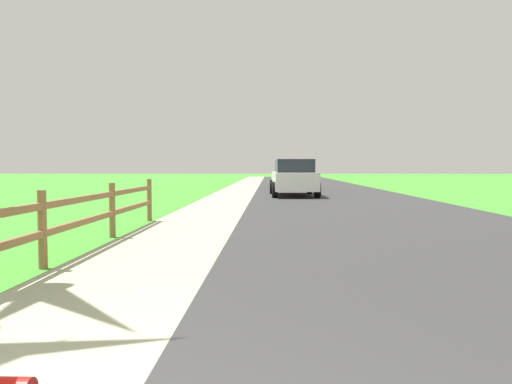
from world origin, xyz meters
TOP-DOWN VIEW (x-y plane):
  - ground_plane at (0.00, 25.00)m, footprint 120.00×120.00m
  - road_asphalt at (3.50, 27.00)m, footprint 7.00×66.00m
  - curb_concrete at (-3.00, 27.00)m, footprint 6.00×66.00m
  - grass_verge at (-4.50, 27.00)m, footprint 5.00×66.00m
  - rail_fence at (-2.12, 4.76)m, footprint 0.11×10.89m
  - parked_suv_white at (1.78, 20.25)m, footprint 2.12×4.68m
  - parked_car_red at (1.95, 28.12)m, footprint 2.26×4.91m

SIDE VIEW (x-z plane):
  - ground_plane at x=0.00m, z-range 0.00..0.00m
  - road_asphalt at x=3.50m, z-range 0.00..0.01m
  - curb_concrete at x=-3.00m, z-range 0.00..0.01m
  - grass_verge at x=-4.50m, z-range 0.00..0.01m
  - rail_fence at x=-2.12m, z-range 0.09..1.09m
  - parked_car_red at x=1.95m, z-range 0.03..1.42m
  - parked_suv_white at x=1.78m, z-range 0.01..1.62m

